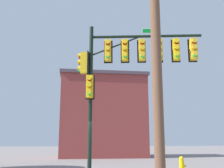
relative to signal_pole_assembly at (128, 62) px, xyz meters
name	(u,v)px	position (x,y,z in m)	size (l,w,h in m)	color
signal_pole_assembly	(128,62)	(0.00, 0.00, 0.00)	(6.27, 1.76, 7.46)	black
utility_pole	(156,55)	(-0.22, -5.42, -1.33)	(1.66, 0.93, 8.14)	brown
fire_hydrant	(182,165)	(2.71, 0.35, -5.11)	(0.33, 0.24, 0.83)	yellow
brick_building	(102,115)	(0.17, 14.08, -1.50)	(8.43, 5.35, 8.00)	brown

